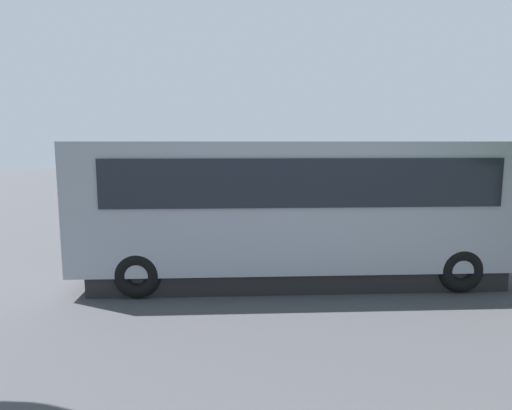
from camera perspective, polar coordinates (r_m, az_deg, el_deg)
ground_plane at (r=15.83m, az=-0.11°, el=-3.72°), size 80.00×80.00×0.00m
tour_bus at (r=10.45m, az=4.98°, el=-0.75°), size 9.89×2.70×3.25m
spectator_far_left at (r=13.46m, az=7.64°, el=-1.47°), size 0.57×0.39×1.72m
spectator_left at (r=13.51m, az=3.51°, el=-1.48°), size 0.58×0.36×1.69m
spectator_centre at (r=13.35m, az=-1.28°, el=-1.38°), size 0.57×0.39×1.76m
parked_motorcycle_silver at (r=13.12m, az=13.00°, el=-4.26°), size 2.03×0.70×0.99m
stunt_motorcycle at (r=17.69m, az=-5.39°, el=0.78°), size 2.03×0.61×1.67m
traffic_cone at (r=16.37m, az=0.84°, el=-2.24°), size 0.34×0.34×0.63m
bay_line_a at (r=18.09m, az=9.50°, el=-2.33°), size 0.16×3.88×0.01m
bay_line_b at (r=17.66m, az=0.69°, el=-2.47°), size 0.18×4.53×0.01m
bay_line_c at (r=17.67m, az=-8.33°, el=-2.55°), size 0.18×4.85×0.01m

